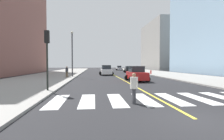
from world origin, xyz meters
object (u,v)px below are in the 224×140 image
(car_silver_second, at_px, (119,68))
(street_lamp, at_px, (72,50))
(car_white_fourth, at_px, (106,70))
(pedestrian_walking_west, at_px, (67,71))
(car_black_third, at_px, (128,70))
(pedestrian_crossing, at_px, (134,87))
(traffic_light_far_corner, at_px, (47,48))
(fire_hydrant, at_px, (151,72))
(car_red_nearest, at_px, (137,74))

(car_silver_second, xyz_separation_m, street_lamp, (-13.07, -33.23, 3.88))
(car_white_fourth, distance_m, pedestrian_walking_west, 9.60)
(car_black_third, distance_m, pedestrian_crossing, 35.40)
(traffic_light_far_corner, xyz_separation_m, pedestrian_crossing, (5.97, -4.64, -2.54))
(car_white_fourth, distance_m, pedestrian_crossing, 25.18)
(car_black_third, relative_size, car_white_fourth, 0.86)
(pedestrian_walking_west, bearing_deg, pedestrian_crossing, 103.08)
(car_black_third, distance_m, pedestrian_walking_west, 21.16)
(car_black_third, bearing_deg, fire_hydrant, 109.50)
(fire_hydrant, bearing_deg, car_white_fourth, -178.67)
(car_white_fourth, xyz_separation_m, traffic_light_far_corner, (-6.17, -20.54, 2.54))
(pedestrian_crossing, xyz_separation_m, pedestrian_walking_west, (-6.66, 18.48, 0.17))
(car_red_nearest, xyz_separation_m, fire_hydrant, (6.46, 12.89, -0.36))
(car_silver_second, relative_size, car_white_fourth, 0.84)
(car_red_nearest, relative_size, fire_hydrant, 5.03)
(car_silver_second, xyz_separation_m, pedestrian_crossing, (-7.11, -53.06, 0.15))
(car_white_fourth, xyz_separation_m, street_lamp, (-6.16, -5.35, 3.71))
(traffic_light_far_corner, height_order, pedestrian_crossing, traffic_light_far_corner)
(car_silver_second, relative_size, pedestrian_walking_west, 2.19)
(car_silver_second, height_order, pedestrian_walking_west, pedestrian_walking_west)
(traffic_light_far_corner, bearing_deg, pedestrian_crossing, -37.87)
(car_red_nearest, distance_m, traffic_light_far_corner, 12.48)
(car_white_fourth, height_order, street_lamp, street_lamp)
(car_red_nearest, bearing_deg, traffic_light_far_corner, 40.14)
(pedestrian_crossing, bearing_deg, fire_hydrant, -19.09)
(traffic_light_far_corner, distance_m, street_lamp, 15.23)
(pedestrian_crossing, bearing_deg, street_lamp, 18.81)
(car_silver_second, relative_size, car_black_third, 0.97)
(traffic_light_far_corner, height_order, street_lamp, street_lamp)
(traffic_light_far_corner, xyz_separation_m, fire_hydrant, (15.80, 20.76, -2.93))
(fire_hydrant, distance_m, street_lamp, 17.24)
(traffic_light_far_corner, bearing_deg, car_white_fourth, 73.28)
(car_white_fourth, height_order, pedestrian_crossing, car_white_fourth)
(pedestrian_crossing, height_order, pedestrian_walking_west, pedestrian_walking_west)
(car_silver_second, xyz_separation_m, car_black_third, (-0.22, -18.33, 0.02))
(street_lamp, bearing_deg, fire_hydrant, 19.44)
(fire_hydrant, bearing_deg, pedestrian_walking_west, -157.23)
(pedestrian_walking_west, height_order, street_lamp, street_lamp)
(car_red_nearest, xyz_separation_m, pedestrian_crossing, (-3.37, -12.51, 0.02))
(car_silver_second, distance_m, street_lamp, 35.92)
(car_white_fourth, distance_m, fire_hydrant, 9.64)
(car_red_nearest, height_order, car_black_third, car_red_nearest)
(car_black_third, xyz_separation_m, street_lamp, (-12.85, -14.90, 3.86))
(pedestrian_crossing, distance_m, pedestrian_walking_west, 19.64)
(pedestrian_walking_west, bearing_deg, fire_hydrant, -163.97)
(car_silver_second, xyz_separation_m, traffic_light_far_corner, (-13.08, -48.42, 2.70))
(traffic_light_far_corner, bearing_deg, fire_hydrant, 52.73)
(car_silver_second, bearing_deg, street_lamp, 69.60)
(traffic_light_far_corner, xyz_separation_m, street_lamp, (0.01, 15.19, 1.18))
(car_black_third, bearing_deg, car_white_fourth, 56.97)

